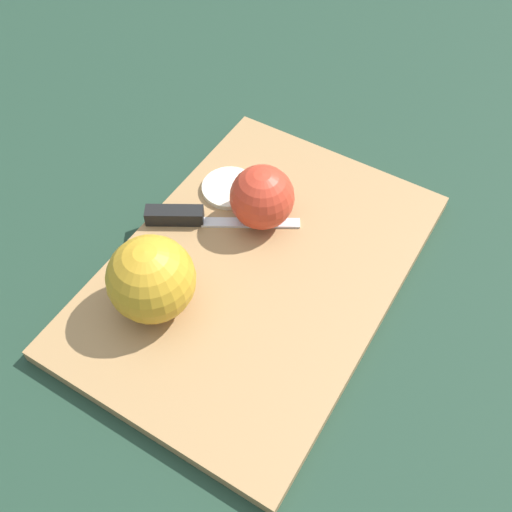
% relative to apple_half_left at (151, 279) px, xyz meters
% --- Properties ---
extents(ground_plane, '(4.00, 4.00, 0.00)m').
position_rel_apple_half_left_xyz_m(ground_plane, '(0.09, -0.05, -0.06)').
color(ground_plane, '#1E3828').
extents(cutting_board, '(0.42, 0.31, 0.02)m').
position_rel_apple_half_left_xyz_m(cutting_board, '(0.09, -0.05, -0.05)').
color(cutting_board, '#A37A4C').
rests_on(cutting_board, ground_plane).
extents(apple_half_left, '(0.09, 0.09, 0.09)m').
position_rel_apple_half_left_xyz_m(apple_half_left, '(0.00, 0.00, 0.00)').
color(apple_half_left, gold).
rests_on(apple_half_left, cutting_board).
extents(apple_half_right, '(0.07, 0.07, 0.07)m').
position_rel_apple_half_left_xyz_m(apple_half_right, '(0.15, -0.02, -0.01)').
color(apple_half_right, red).
rests_on(apple_half_right, cutting_board).
extents(knife, '(0.11, 0.15, 0.02)m').
position_rel_apple_half_left_xyz_m(knife, '(0.10, 0.04, -0.03)').
color(knife, silver).
rests_on(knife, cutting_board).
extents(apple_slice, '(0.06, 0.06, 0.01)m').
position_rel_apple_half_left_xyz_m(apple_slice, '(0.17, 0.04, -0.04)').
color(apple_slice, '#EFE5C6').
rests_on(apple_slice, cutting_board).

